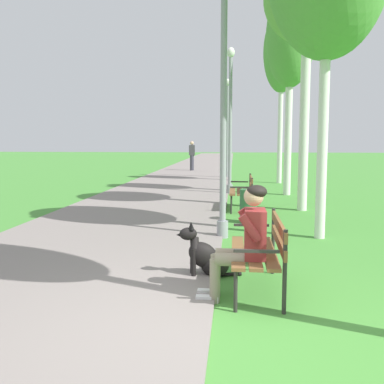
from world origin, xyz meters
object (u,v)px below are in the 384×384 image
object	(u,v)px
birch_tree_fourth	(290,39)
birch_tree_fifth	(282,54)
birch_tree_third	(308,0)
litter_bin	(248,206)
pedestrian_distant	(192,156)
lamp_post_far	(227,127)
park_bench_near	(262,247)
park_bench_mid	(244,189)
dog_black	(207,257)
lamp_post_mid	(230,119)
person_seated_on_near_bench	(245,238)
lamp_post_near	(223,109)

from	to	relation	value
birch_tree_fourth	birch_tree_fifth	size ratio (longest dim) A/B	0.95
birch_tree_third	litter_bin	size ratio (longest dim) A/B	8.73
pedestrian_distant	litter_bin	bearing A→B (deg)	-80.39
birch_tree_fourth	pedestrian_distant	world-z (taller)	birch_tree_fourth
lamp_post_far	pedestrian_distant	xyz separation A→B (m)	(-2.03, 4.48, -1.44)
park_bench_near	park_bench_mid	bearing A→B (deg)	90.87
dog_black	lamp_post_mid	size ratio (longest dim) A/B	0.18
dog_black	birch_tree_fifth	distance (m)	13.86
lamp_post_far	pedestrian_distant	size ratio (longest dim) A/B	2.68
pedestrian_distant	birch_tree_fourth	bearing A→B (deg)	-69.49
dog_black	birch_tree_fifth	bearing A→B (deg)	80.63
lamp_post_mid	park_bench_mid	bearing A→B (deg)	-83.34
park_bench_mid	lamp_post_far	world-z (taller)	lamp_post_far
person_seated_on_near_bench	lamp_post_mid	size ratio (longest dim) A/B	0.27
lamp_post_near	birch_tree_fifth	size ratio (longest dim) A/B	0.65
person_seated_on_near_bench	birch_tree_fifth	distance (m)	14.40
lamp_post_near	lamp_post_far	xyz separation A→B (m)	(-0.13, 12.73, 0.03)
lamp_post_near	lamp_post_far	size ratio (longest dim) A/B	0.99
dog_black	pedestrian_distant	xyz separation A→B (m)	(-2.03, 19.57, 0.58)
park_bench_mid	dog_black	world-z (taller)	park_bench_mid
birch_tree_fifth	litter_bin	xyz separation A→B (m)	(-1.49, -8.96, -4.71)
park_bench_mid	lamp_post_near	size ratio (longest dim) A/B	0.34
lamp_post_mid	birch_tree_fourth	world-z (taller)	birch_tree_fourth
lamp_post_far	person_seated_on_near_bench	bearing A→B (deg)	-88.38
park_bench_mid	lamp_post_mid	bearing A→B (deg)	96.66
dog_black	lamp_post_far	world-z (taller)	lamp_post_far
birch_tree_fifth	pedestrian_distant	distance (m)	8.96
lamp_post_near	litter_bin	distance (m)	2.48
park_bench_near	lamp_post_far	distance (m)	15.66
person_seated_on_near_bench	lamp_post_near	xyz separation A→B (m)	(-0.32, 3.14, 1.57)
lamp_post_near	birch_tree_fifth	world-z (taller)	birch_tree_fifth
person_seated_on_near_bench	birch_tree_fourth	world-z (taller)	birch_tree_fourth
litter_bin	pedestrian_distant	bearing A→B (deg)	99.61
lamp_post_far	pedestrian_distant	bearing A→B (deg)	114.33
lamp_post_far	lamp_post_mid	bearing A→B (deg)	-88.28
lamp_post_mid	birch_tree_third	world-z (taller)	birch_tree_third
lamp_post_near	litter_bin	size ratio (longest dim) A/B	6.22
dog_black	lamp_post_far	size ratio (longest dim) A/B	0.19
park_bench_near	litter_bin	world-z (taller)	park_bench_near
litter_bin	park_bench_mid	bearing A→B (deg)	92.12
birch_tree_third	litter_bin	xyz separation A→B (m)	(-1.36, -1.81, -4.62)
dog_black	birch_tree_third	world-z (taller)	birch_tree_third
park_bench_near	litter_bin	xyz separation A→B (m)	(-0.03, 4.33, -0.16)
park_bench_near	birch_tree_fifth	xyz separation A→B (m)	(1.46, 13.29, 4.55)
dog_black	birch_tree_fifth	xyz separation A→B (m)	(2.12, 12.83, 4.80)
pedestrian_distant	park_bench_mid	bearing A→B (deg)	-79.44
lamp_post_mid	birch_tree_fourth	distance (m)	3.00
lamp_post_near	litter_bin	world-z (taller)	lamp_post_near
park_bench_near	person_seated_on_near_bench	xyz separation A→B (m)	(-0.21, -0.33, 0.17)
park_bench_mid	birch_tree_fifth	world-z (taller)	birch_tree_fifth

